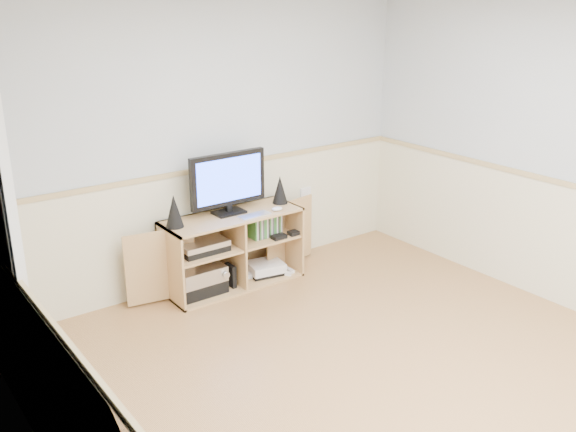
# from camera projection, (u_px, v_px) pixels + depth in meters

# --- Properties ---
(room) EXTENTS (4.04, 4.54, 2.54)m
(room) POSITION_uv_depth(u_px,v_px,m) (383.00, 211.00, 3.82)
(room) COLOR tan
(room) RESTS_ON ground
(media_cabinet) EXTENTS (1.90, 0.46, 0.65)m
(media_cabinet) POSITION_uv_depth(u_px,v_px,m) (230.00, 247.00, 5.62)
(media_cabinet) COLOR tan
(media_cabinet) RESTS_ON floor
(monitor) EXTENTS (0.71, 0.18, 0.53)m
(monitor) POSITION_uv_depth(u_px,v_px,m) (228.00, 181.00, 5.41)
(monitor) COLOR black
(monitor) RESTS_ON media_cabinet
(speaker_left) EXTENTS (0.15, 0.15, 0.27)m
(speaker_left) POSITION_uv_depth(u_px,v_px,m) (174.00, 211.00, 5.15)
(speaker_left) COLOR black
(speaker_left) RESTS_ON media_cabinet
(speaker_right) EXTENTS (0.14, 0.14, 0.25)m
(speaker_right) POSITION_uv_depth(u_px,v_px,m) (280.00, 190.00, 5.74)
(speaker_right) COLOR black
(speaker_right) RESTS_ON media_cabinet
(keyboard) EXTENTS (0.29, 0.13, 0.01)m
(keyboard) POSITION_uv_depth(u_px,v_px,m) (255.00, 215.00, 5.44)
(keyboard) COLOR silver
(keyboard) RESTS_ON media_cabinet
(mouse) EXTENTS (0.11, 0.08, 0.04)m
(mouse) POSITION_uv_depth(u_px,v_px,m) (277.00, 209.00, 5.57)
(mouse) COLOR white
(mouse) RESTS_ON media_cabinet
(av_components) EXTENTS (0.50, 0.30, 0.47)m
(av_components) POSITION_uv_depth(u_px,v_px,m) (201.00, 270.00, 5.43)
(av_components) COLOR black
(av_components) RESTS_ON media_cabinet
(game_consoles) EXTENTS (0.46, 0.31, 0.11)m
(game_consoles) POSITION_uv_depth(u_px,v_px,m) (264.00, 269.00, 5.83)
(game_consoles) COLOR white
(game_consoles) RESTS_ON media_cabinet
(game_cases) EXTENTS (0.28, 0.14, 0.19)m
(game_cases) POSITION_uv_depth(u_px,v_px,m) (265.00, 226.00, 5.69)
(game_cases) COLOR #3F8C3F
(game_cases) RESTS_ON media_cabinet
(wall_outlet) EXTENTS (0.12, 0.03, 0.12)m
(wall_outlet) POSITION_uv_depth(u_px,v_px,m) (305.00, 194.00, 6.22)
(wall_outlet) COLOR white
(wall_outlet) RESTS_ON wall_back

